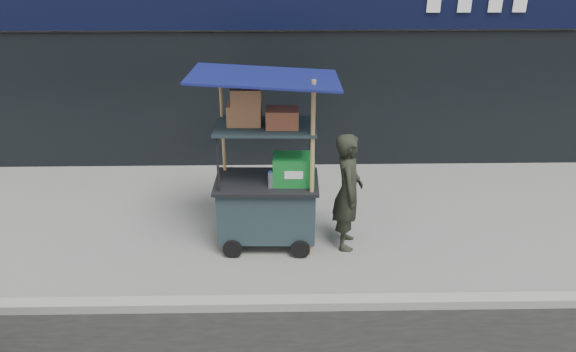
{
  "coord_description": "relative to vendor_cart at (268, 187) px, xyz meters",
  "views": [
    {
      "loc": [
        -0.33,
        -5.49,
        4.24
      ],
      "look_at": [
        -0.2,
        1.2,
        1.05
      ],
      "focal_mm": 35.0,
      "sensor_mm": 36.0,
      "label": 1
    }
  ],
  "objects": [
    {
      "name": "curb",
      "position": [
        0.47,
        -1.45,
        -0.81
      ],
      "size": [
        80.0,
        0.18,
        0.12
      ],
      "primitive_type": "cube",
      "color": "gray",
      "rests_on": "ground"
    },
    {
      "name": "ground",
      "position": [
        0.47,
        -1.25,
        -0.87
      ],
      "size": [
        80.0,
        80.0,
        0.0
      ],
      "primitive_type": "plane",
      "color": "slate",
      "rests_on": "ground"
    },
    {
      "name": "vendor_man",
      "position": [
        1.07,
        -0.08,
        -0.05
      ],
      "size": [
        0.45,
        0.63,
        1.65
      ],
      "primitive_type": "imported",
      "rotation": [
        0.0,
        0.0,
        1.48
      ],
      "color": "black",
      "rests_on": "ground"
    },
    {
      "name": "vendor_cart",
      "position": [
        0.0,
        0.0,
        0.0
      ],
      "size": [
        1.86,
        1.34,
        2.48
      ],
      "rotation": [
        0.0,
        0.0,
        -0.03
      ],
      "color": "#1C2B30",
      "rests_on": "ground"
    }
  ]
}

